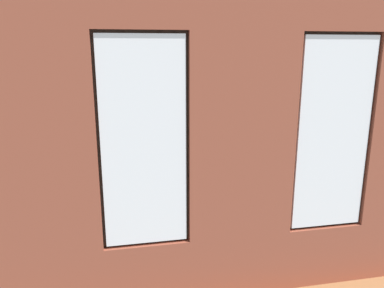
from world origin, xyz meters
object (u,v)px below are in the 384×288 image
object	(u,v)px
media_console	(27,212)
potted_plant_beside_window_right	(79,225)
remote_black	(194,185)
potted_plant_foreground_right	(64,159)
couch_left	(336,191)
potted_plant_mid_room_small	(226,159)
coffee_table	(174,193)
table_plant_small	(181,185)
candle_jar	(163,186)
potted_plant_near_tv	(51,204)
tv_flatscreen	(22,170)
papasan_chair	(136,157)
couch_by_window	(227,235)
cup_ceramic	(174,187)
potted_plant_corner_near_left	(283,140)
potted_plant_by_left_couch	(277,169)

from	to	relation	value
media_console	potted_plant_beside_window_right	bearing A→B (deg)	121.10
remote_black	potted_plant_foreground_right	xyz separation A→B (m)	(2.29, -1.86, 0.03)
couch_left	potted_plant_mid_room_small	size ratio (longest dim) A/B	3.01
coffee_table	remote_black	distance (m)	0.38
table_plant_small	potted_plant_beside_window_right	size ratio (longest dim) A/B	0.16
candle_jar	table_plant_small	distance (m)	0.34
table_plant_small	potted_plant_foreground_right	size ratio (longest dim) A/B	0.19
coffee_table	potted_plant_near_tv	bearing A→B (deg)	32.41
couch_left	remote_black	distance (m)	2.33
tv_flatscreen	papasan_chair	xyz separation A→B (m)	(-1.72, -1.95, -0.46)
couch_by_window	potted_plant_beside_window_right	size ratio (longest dim) A/B	1.42
candle_jar	remote_black	world-z (taller)	candle_jar
table_plant_small	potted_plant_mid_room_small	world-z (taller)	potted_plant_mid_room_small
cup_ceramic	candle_jar	size ratio (longest dim) A/B	1.10
table_plant_small	potted_plant_foreground_right	world-z (taller)	potted_plant_foreground_right
couch_left	potted_plant_near_tv	distance (m)	4.39
remote_black	papasan_chair	world-z (taller)	papasan_chair
coffee_table	table_plant_small	size ratio (longest dim) A/B	5.97
potted_plant_foreground_right	potted_plant_mid_room_small	bearing A→B (deg)	169.65
potted_plant_mid_room_small	candle_jar	bearing A→B (deg)	42.36
couch_left	candle_jar	distance (m)	2.83
table_plant_small	papasan_chair	size ratio (longest dim) A/B	0.21
candle_jar	potted_plant_near_tv	bearing A→B (deg)	37.35
media_console	potted_plant_corner_near_left	distance (m)	5.43
cup_ceramic	potted_plant_corner_near_left	world-z (taller)	potted_plant_corner_near_left
coffee_table	candle_jar	distance (m)	0.21
potted_plant_beside_window_right	potted_plant_mid_room_small	world-z (taller)	potted_plant_beside_window_right
table_plant_small	couch_by_window	bearing A→B (deg)	104.45
cup_ceramic	couch_left	bearing A→B (deg)	172.49
couch_left	papasan_chair	distance (m)	3.87
couch_left	coffee_table	bearing A→B (deg)	-98.52
media_console	potted_plant_beside_window_right	world-z (taller)	potted_plant_beside_window_right
potted_plant_corner_near_left	potted_plant_mid_room_small	distance (m)	1.64
couch_by_window	couch_left	xyz separation A→B (m)	(-2.19, -1.11, -0.00)
media_console	potted_plant_foreground_right	xyz separation A→B (m)	(-0.29, -2.02, 0.21)
tv_flatscreen	papasan_chair	distance (m)	2.64
cup_ceramic	tv_flatscreen	xyz separation A→B (m)	(2.22, 0.03, 0.43)
table_plant_small	papasan_chair	xyz separation A→B (m)	(0.60, -2.03, -0.10)
potted_plant_by_left_couch	couch_left	bearing A→B (deg)	105.75
potted_plant_foreground_right	potted_plant_corner_near_left	size ratio (longest dim) A/B	0.82
table_plant_small	potted_plant_corner_near_left	world-z (taller)	potted_plant_corner_near_left
remote_black	potted_plant_mid_room_small	distance (m)	1.57
media_console	potted_plant_near_tv	xyz separation A→B (m)	(-0.55, 1.03, 0.52)
potted_plant_beside_window_right	media_console	bearing A→B (deg)	-58.90
couch_by_window	potted_plant_corner_near_left	bearing A→B (deg)	-123.85
tv_flatscreen	media_console	bearing A→B (deg)	90.00
cup_ceramic	media_console	world-z (taller)	cup_ceramic
cup_ceramic	potted_plant_corner_near_left	size ratio (longest dim) A/B	0.07
coffee_table	candle_jar	bearing A→B (deg)	-29.51
couch_left	candle_jar	bearing A→B (deg)	-99.93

